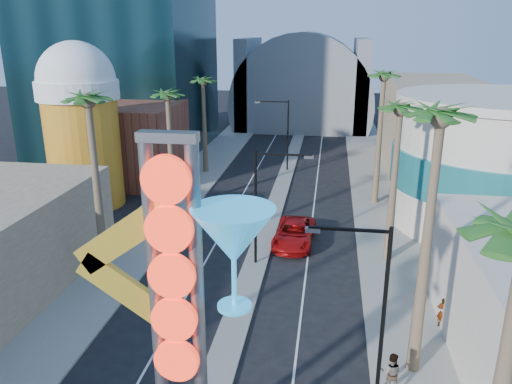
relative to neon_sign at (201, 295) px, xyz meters
name	(u,v)px	position (x,y,z in m)	size (l,w,h in m)	color
sidewalk_west	(184,190)	(-10.32, 32.04, -7.23)	(5.00, 100.00, 0.15)	gray
sidewalk_east	(379,200)	(8.68, 32.04, -7.23)	(5.00, 100.00, 0.15)	gray
median	(282,186)	(-0.82, 35.04, -7.23)	(1.60, 84.00, 0.15)	gray
brick_filler_west	(130,143)	(-16.82, 35.04, -3.31)	(10.00, 10.00, 8.00)	brown
filler_east	(431,125)	(15.18, 45.04, -2.31)	(10.00, 20.00, 10.00)	#8E7D5C
beer_mug	(81,119)	(-17.82, 27.04, 0.54)	(7.00, 7.00, 14.50)	orange
turquoise_building	(499,163)	(17.18, 27.04, -2.06)	(16.60, 16.60, 10.60)	beige
canopy	(303,100)	(-0.82, 69.04, -3.00)	(22.00, 16.00, 22.00)	slate
neon_sign	(201,295)	(0.00, 0.00, 0.00)	(6.53, 2.60, 12.55)	gray
streetlight_0	(264,197)	(-0.27, 17.04, -2.43)	(3.79, 0.25, 8.00)	black
streetlight_1	(283,128)	(-1.36, 41.04, -2.43)	(3.79, 0.25, 8.00)	black
streetlight_2	(373,298)	(5.91, 5.04, -2.47)	(3.45, 0.25, 8.00)	black
palm_1	(89,113)	(-9.82, 13.04, 3.52)	(2.40, 2.40, 12.70)	brown
palm_2	(168,103)	(-9.82, 27.04, 2.17)	(2.40, 2.40, 11.20)	brown
palm_3	(203,87)	(-9.82, 39.04, 2.17)	(2.40, 2.40, 11.20)	brown
palm_5	(439,136)	(8.18, 7.04, 3.96)	(2.40, 2.40, 13.20)	brown
palm_6	(400,119)	(8.18, 19.04, 2.62)	(2.40, 2.40, 11.70)	brown
palm_7	(383,85)	(8.18, 31.04, 3.52)	(2.40, 2.40, 12.70)	brown
red_pickup	(294,233)	(1.54, 20.85, -6.46)	(2.80, 6.08, 1.69)	#B40D0E
pedestrian_a	(443,313)	(10.22, 10.80, -6.29)	(0.63, 0.41, 1.73)	gray
pedestrian_b	(391,373)	(6.96, 5.28, -6.21)	(0.92, 0.72, 1.89)	gray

